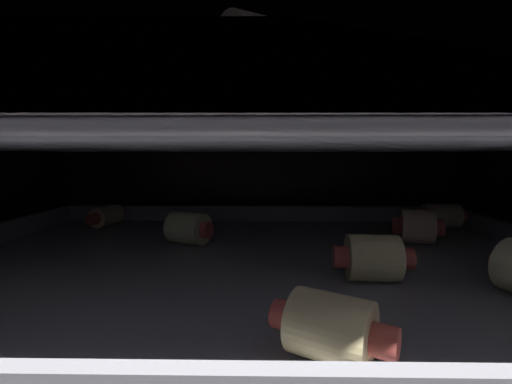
% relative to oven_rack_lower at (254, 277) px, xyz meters
% --- Properties ---
extents(oven_wall_back, '(0.60, 0.01, 0.42)m').
position_rel_oven_rack_lower_xyz_m(oven_wall_back, '(0.00, 0.24, 0.10)').
color(oven_wall_back, black).
rests_on(oven_wall_back, ground_plane).
extents(oven_rack_lower, '(0.55, 0.46, 0.01)m').
position_rel_oven_rack_lower_xyz_m(oven_rack_lower, '(0.00, 0.00, 0.00)').
color(oven_rack_lower, '#B7B7BC').
extents(baking_tray_lower, '(0.52, 0.36, 0.03)m').
position_rel_oven_rack_lower_xyz_m(baking_tray_lower, '(0.00, 0.00, 0.01)').
color(baking_tray_lower, gray).
rests_on(baking_tray_lower, oven_rack_lower).
extents(pig_in_blanket_lower_0, '(0.05, 0.03, 0.03)m').
position_rel_oven_rack_lower_xyz_m(pig_in_blanket_lower_0, '(0.08, -0.05, 0.03)').
color(pig_in_blanket_lower_0, beige).
rests_on(pig_in_blanket_lower_0, baking_tray_lower).
extents(pig_in_blanket_lower_2, '(0.05, 0.04, 0.03)m').
position_rel_oven_rack_lower_xyz_m(pig_in_blanket_lower_2, '(-0.07, 0.05, 0.03)').
color(pig_in_blanket_lower_2, beige).
rests_on(pig_in_blanket_lower_2, baking_tray_lower).
extents(pig_in_blanket_lower_4, '(0.05, 0.04, 0.03)m').
position_rel_oven_rack_lower_xyz_m(pig_in_blanket_lower_4, '(0.04, -0.14, 0.03)').
color(pig_in_blanket_lower_4, beige).
rests_on(pig_in_blanket_lower_4, baking_tray_lower).
extents(pig_in_blanket_lower_5, '(0.03, 0.06, 0.02)m').
position_rel_oven_rack_lower_xyz_m(pig_in_blanket_lower_5, '(-0.19, 0.14, 0.03)').
color(pig_in_blanket_lower_5, beige).
rests_on(pig_in_blanket_lower_5, baking_tray_lower).
extents(pig_in_blanket_lower_6, '(0.06, 0.03, 0.03)m').
position_rel_oven_rack_lower_xyz_m(pig_in_blanket_lower_6, '(0.22, 0.13, 0.03)').
color(pig_in_blanket_lower_6, beige).
rests_on(pig_in_blanket_lower_6, baking_tray_lower).
extents(pig_in_blanket_lower_9, '(0.05, 0.04, 0.03)m').
position_rel_oven_rack_lower_xyz_m(pig_in_blanket_lower_9, '(0.16, 0.06, 0.03)').
color(pig_in_blanket_lower_9, beige).
rests_on(pig_in_blanket_lower_9, baking_tray_lower).
extents(oven_rack_upper, '(0.55, 0.46, 0.01)m').
position_rel_oven_rack_lower_xyz_m(oven_rack_upper, '(0.00, -0.00, 0.11)').
color(oven_rack_upper, '#B7B7BC').
extents(baking_tray_upper, '(0.52, 0.36, 0.03)m').
position_rel_oven_rack_lower_xyz_m(baking_tray_upper, '(0.00, 0.00, 0.12)').
color(baking_tray_upper, silver).
rests_on(baking_tray_upper, oven_rack_upper).
extents(pig_in_blanket_upper_0, '(0.04, 0.05, 0.03)m').
position_rel_oven_rack_lower_xyz_m(pig_in_blanket_upper_0, '(-0.18, 0.04, 0.14)').
color(pig_in_blanket_upper_0, beige).
rests_on(pig_in_blanket_upper_0, baking_tray_upper).
extents(pig_in_blanket_upper_1, '(0.05, 0.05, 0.03)m').
position_rel_oven_rack_lower_xyz_m(pig_in_blanket_upper_1, '(0.22, 0.09, 0.14)').
color(pig_in_blanket_upper_1, beige).
rests_on(pig_in_blanket_upper_1, baking_tray_upper).
extents(pig_in_blanket_upper_2, '(0.05, 0.04, 0.03)m').
position_rel_oven_rack_lower_xyz_m(pig_in_blanket_upper_2, '(0.00, -0.07, 0.14)').
color(pig_in_blanket_upper_2, beige).
rests_on(pig_in_blanket_upper_2, baking_tray_upper).
extents(pig_in_blanket_upper_3, '(0.06, 0.05, 0.03)m').
position_rel_oven_rack_lower_xyz_m(pig_in_blanket_upper_3, '(-0.10, 0.14, 0.14)').
color(pig_in_blanket_upper_3, beige).
rests_on(pig_in_blanket_upper_3, baking_tray_upper).
extents(pig_in_blanket_upper_4, '(0.06, 0.03, 0.03)m').
position_rel_oven_rack_lower_xyz_m(pig_in_blanket_upper_4, '(-0.02, 0.09, 0.14)').
color(pig_in_blanket_upper_4, beige).
rests_on(pig_in_blanket_upper_4, baking_tray_upper).
extents(pig_in_blanket_upper_5, '(0.05, 0.04, 0.03)m').
position_rel_oven_rack_lower_xyz_m(pig_in_blanket_upper_5, '(-0.05, 0.15, 0.14)').
color(pig_in_blanket_upper_5, beige).
rests_on(pig_in_blanket_upper_5, baking_tray_upper).
extents(pig_in_blanket_upper_6, '(0.04, 0.05, 0.03)m').
position_rel_oven_rack_lower_xyz_m(pig_in_blanket_upper_6, '(0.14, 0.12, 0.14)').
color(pig_in_blanket_upper_6, beige).
rests_on(pig_in_blanket_upper_6, baking_tray_upper).
extents(pig_in_blanket_upper_7, '(0.05, 0.05, 0.03)m').
position_rel_oven_rack_lower_xyz_m(pig_in_blanket_upper_7, '(-0.05, 0.06, 0.14)').
color(pig_in_blanket_upper_7, beige).
rests_on(pig_in_blanket_upper_7, baking_tray_upper).
extents(pig_in_blanket_upper_8, '(0.05, 0.04, 0.03)m').
position_rel_oven_rack_lower_xyz_m(pig_in_blanket_upper_8, '(0.01, -0.14, 0.14)').
color(pig_in_blanket_upper_8, beige).
rests_on(pig_in_blanket_upper_8, baking_tray_upper).
extents(pig_in_blanket_upper_9, '(0.06, 0.04, 0.03)m').
position_rel_oven_rack_lower_xyz_m(pig_in_blanket_upper_9, '(0.07, 0.15, 0.14)').
color(pig_in_blanket_upper_9, beige).
rests_on(pig_in_blanket_upper_9, baking_tray_upper).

